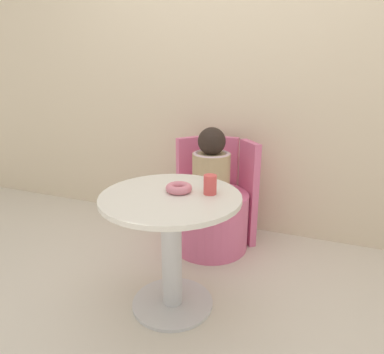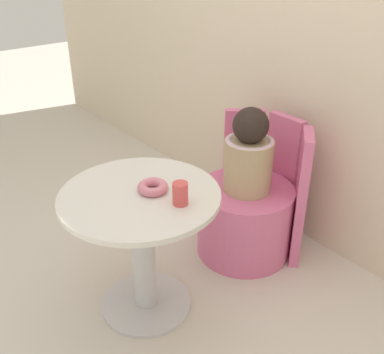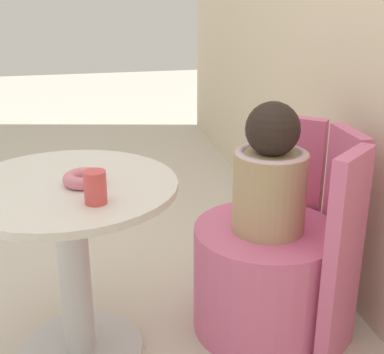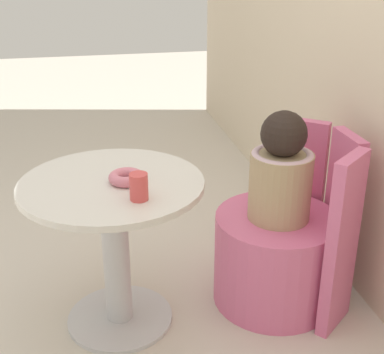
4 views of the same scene
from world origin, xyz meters
The scene contains 6 objects.
round_table centered at (-0.05, 0.02, 0.44)m, with size 0.70×0.70×0.64m.
tub_chair centered at (-0.06, 0.70, 0.20)m, with size 0.53×0.53×0.41m.
booth_backrest centered at (-0.06, 0.92, 0.38)m, with size 0.62×0.23×0.75m.
child_figure centered at (-0.06, 0.70, 0.61)m, with size 0.26×0.26×0.46m.
donut centered at (-0.03, 0.08, 0.66)m, with size 0.13×0.13×0.04m.
cup centered at (0.13, 0.11, 0.69)m, with size 0.07×0.07×0.10m.
Camera 3 is at (1.57, 0.08, 1.25)m, focal length 50.00 mm.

